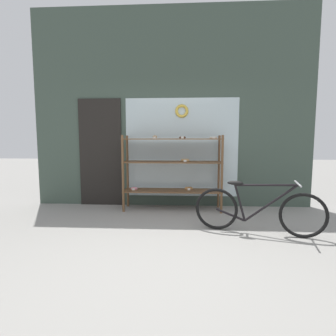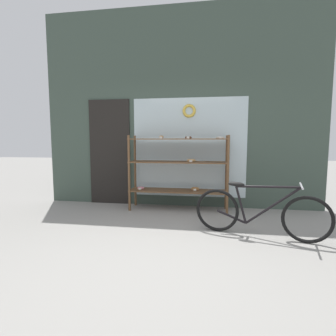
{
  "view_description": "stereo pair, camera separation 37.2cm",
  "coord_description": "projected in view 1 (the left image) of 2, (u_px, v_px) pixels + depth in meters",
  "views": [
    {
      "loc": [
        0.23,
        -2.81,
        1.3
      ],
      "look_at": [
        0.02,
        0.89,
        0.9
      ],
      "focal_mm": 28.0,
      "sensor_mm": 36.0,
      "label": 1
    },
    {
      "loc": [
        0.6,
        -2.77,
        1.3
      ],
      "look_at": [
        0.02,
        0.89,
        0.9
      ],
      "focal_mm": 28.0,
      "sensor_mm": 36.0,
      "label": 2
    }
  ],
  "objects": [
    {
      "name": "ground_plane",
      "position": [
        162.0,
        256.0,
        2.94
      ],
      "size": [
        30.0,
        30.0,
        0.0
      ],
      "primitive_type": "plane",
      "color": "gray"
    },
    {
      "name": "storefront_facade",
      "position": [
        170.0,
        111.0,
        5.08
      ],
      "size": [
        5.41,
        0.13,
        3.81
      ],
      "color": "#3D4C42",
      "rests_on": "ground_plane"
    },
    {
      "name": "display_case",
      "position": [
        173.0,
        166.0,
        4.83
      ],
      "size": [
        1.8,
        0.44,
        1.39
      ],
      "color": "brown",
      "rests_on": "ground_plane"
    },
    {
      "name": "bicycle",
      "position": [
        257.0,
        210.0,
        3.63
      ],
      "size": [
        1.71,
        0.58,
        0.74
      ],
      "rotation": [
        0.0,
        0.0,
        -0.25
      ],
      "color": "black",
      "rests_on": "ground_plane"
    }
  ]
}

